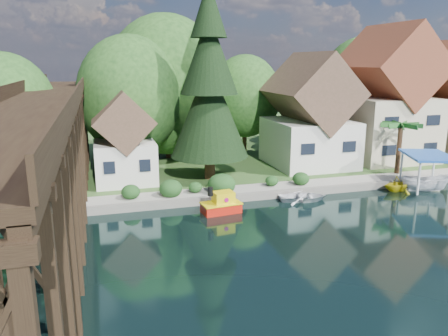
{
  "coord_description": "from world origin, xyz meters",
  "views": [
    {
      "loc": [
        -13.0,
        -22.76,
        10.62
      ],
      "look_at": [
        -4.67,
        6.0,
        3.28
      ],
      "focal_mm": 35.0,
      "sensor_mm": 36.0,
      "label": 1
    }
  ],
  "objects_px": {
    "shed": "(124,144)",
    "conifer": "(209,87)",
    "tugboat": "(222,204)",
    "house_left": "(310,119)",
    "boat_white_a": "(303,196)",
    "boat_yellow": "(398,183)",
    "palm_tree": "(401,127)",
    "boat_canopy": "(426,176)",
    "house_center": "(386,103)",
    "trestle_bridge": "(49,150)"
  },
  "relations": [
    {
      "from": "shed",
      "to": "conifer",
      "type": "distance_m",
      "value": 8.64
    },
    {
      "from": "conifer",
      "to": "tugboat",
      "type": "relative_size",
      "value": 5.61
    },
    {
      "from": "house_left",
      "to": "conifer",
      "type": "xyz_separation_m",
      "value": [
        -10.79,
        -2.45,
        3.36
      ]
    },
    {
      "from": "shed",
      "to": "boat_white_a",
      "type": "relative_size",
      "value": 2.09
    },
    {
      "from": "tugboat",
      "to": "boat_yellow",
      "type": "relative_size",
      "value": 1.09
    },
    {
      "from": "conifer",
      "to": "palm_tree",
      "type": "relative_size",
      "value": 3.3
    },
    {
      "from": "boat_white_a",
      "to": "boat_canopy",
      "type": "bearing_deg",
      "value": -82.6
    },
    {
      "from": "house_left",
      "to": "house_center",
      "type": "bearing_deg",
      "value": 3.18
    },
    {
      "from": "trestle_bridge",
      "to": "house_center",
      "type": "xyz_separation_m",
      "value": [
        32.0,
        11.33,
        1.07
      ]
    },
    {
      "from": "house_center",
      "to": "boat_canopy",
      "type": "height_order",
      "value": "house_center"
    },
    {
      "from": "house_left",
      "to": "house_center",
      "type": "relative_size",
      "value": 0.79
    },
    {
      "from": "house_center",
      "to": "boat_white_a",
      "type": "distance_m",
      "value": 18.02
    },
    {
      "from": "shed",
      "to": "boat_white_a",
      "type": "distance_m",
      "value": 15.5
    },
    {
      "from": "boat_canopy",
      "to": "conifer",
      "type": "bearing_deg",
      "value": 156.64
    },
    {
      "from": "house_center",
      "to": "boat_canopy",
      "type": "xyz_separation_m",
      "value": [
        -3.01,
        -10.19,
        -5.06
      ]
    },
    {
      "from": "trestle_bridge",
      "to": "shed",
      "type": "xyz_separation_m",
      "value": [
        5.0,
        9.33,
        -1.52
      ]
    },
    {
      "from": "shed",
      "to": "boat_white_a",
      "type": "height_order",
      "value": "shed"
    },
    {
      "from": "boat_canopy",
      "to": "boat_yellow",
      "type": "height_order",
      "value": "boat_canopy"
    },
    {
      "from": "house_left",
      "to": "palm_tree",
      "type": "height_order",
      "value": "house_left"
    },
    {
      "from": "shed",
      "to": "conifer",
      "type": "xyz_separation_m",
      "value": [
        7.21,
        -0.95,
        4.67
      ]
    },
    {
      "from": "boat_yellow",
      "to": "boat_canopy",
      "type": "bearing_deg",
      "value": -110.67
    },
    {
      "from": "palm_tree",
      "to": "tugboat",
      "type": "bearing_deg",
      "value": -166.41
    },
    {
      "from": "conifer",
      "to": "boat_canopy",
      "type": "distance_m",
      "value": 19.62
    },
    {
      "from": "trestle_bridge",
      "to": "boat_canopy",
      "type": "xyz_separation_m",
      "value": [
        28.99,
        1.13,
        -4.0
      ]
    },
    {
      "from": "trestle_bridge",
      "to": "palm_tree",
      "type": "xyz_separation_m",
      "value": [
        29.23,
        5.15,
        -0.46
      ]
    },
    {
      "from": "trestle_bridge",
      "to": "conifer",
      "type": "relative_size",
      "value": 2.66
    },
    {
      "from": "house_left",
      "to": "boat_canopy",
      "type": "relative_size",
      "value": 1.91
    },
    {
      "from": "house_center",
      "to": "trestle_bridge",
      "type": "bearing_deg",
      "value": -160.51
    },
    {
      "from": "tugboat",
      "to": "palm_tree",
      "type": "bearing_deg",
      "value": 13.59
    },
    {
      "from": "boat_white_a",
      "to": "shed",
      "type": "bearing_deg",
      "value": 69.83
    },
    {
      "from": "trestle_bridge",
      "to": "house_left",
      "type": "bearing_deg",
      "value": 25.21
    },
    {
      "from": "boat_yellow",
      "to": "trestle_bridge",
      "type": "bearing_deg",
      "value": 90.06
    },
    {
      "from": "house_left",
      "to": "palm_tree",
      "type": "relative_size",
      "value": 2.19
    },
    {
      "from": "boat_canopy",
      "to": "boat_yellow",
      "type": "distance_m",
      "value": 2.38
    },
    {
      "from": "trestle_bridge",
      "to": "shed",
      "type": "distance_m",
      "value": 10.69
    },
    {
      "from": "house_left",
      "to": "shed",
      "type": "bearing_deg",
      "value": -175.23
    },
    {
      "from": "boat_canopy",
      "to": "house_left",
      "type": "bearing_deg",
      "value": 121.71
    },
    {
      "from": "trestle_bridge",
      "to": "palm_tree",
      "type": "distance_m",
      "value": 29.68
    },
    {
      "from": "shed",
      "to": "palm_tree",
      "type": "height_order",
      "value": "shed"
    },
    {
      "from": "palm_tree",
      "to": "boat_white_a",
      "type": "xyz_separation_m",
      "value": [
        -11.19,
        -3.48,
        -4.5
      ]
    },
    {
      "from": "boat_yellow",
      "to": "tugboat",
      "type": "bearing_deg",
      "value": 89.94
    },
    {
      "from": "house_center",
      "to": "boat_canopy",
      "type": "distance_m",
      "value": 11.77
    },
    {
      "from": "trestle_bridge",
      "to": "house_center",
      "type": "height_order",
      "value": "house_center"
    },
    {
      "from": "house_left",
      "to": "house_center",
      "type": "distance_m",
      "value": 9.1
    },
    {
      "from": "house_left",
      "to": "shed",
      "type": "distance_m",
      "value": 18.11
    },
    {
      "from": "trestle_bridge",
      "to": "boat_yellow",
      "type": "height_order",
      "value": "trestle_bridge"
    },
    {
      "from": "conifer",
      "to": "boat_white_a",
      "type": "bearing_deg",
      "value": -49.02
    },
    {
      "from": "conifer",
      "to": "palm_tree",
      "type": "xyz_separation_m",
      "value": [
        17.01,
        -3.23,
        -3.61
      ]
    },
    {
      "from": "shed",
      "to": "boat_yellow",
      "type": "distance_m",
      "value": 23.27
    },
    {
      "from": "trestle_bridge",
      "to": "boat_yellow",
      "type": "xyz_separation_m",
      "value": [
        26.79,
        1.8,
        -4.63
      ]
    }
  ]
}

